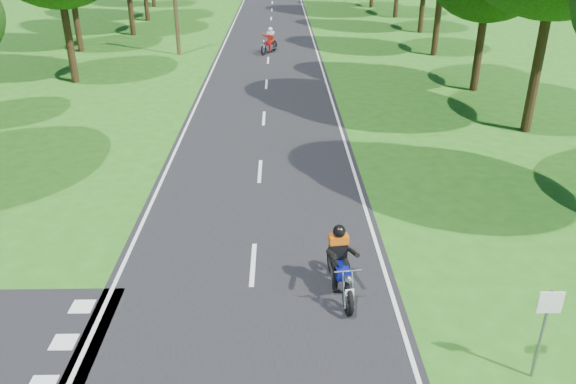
{
  "coord_description": "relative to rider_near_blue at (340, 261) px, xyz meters",
  "views": [
    {
      "loc": [
        0.69,
        -10.12,
        7.81
      ],
      "look_at": [
        0.92,
        4.0,
        1.1
      ],
      "focal_mm": 35.0,
      "sensor_mm": 36.0,
      "label": 1
    }
  ],
  "objects": [
    {
      "name": "ground",
      "position": [
        -2.07,
        -0.79,
        -0.85
      ],
      "size": [
        160.0,
        160.0,
        0.0
      ],
      "primitive_type": "plane",
      "color": "#235B14",
      "rests_on": "ground"
    },
    {
      "name": "main_road",
      "position": [
        -2.07,
        49.21,
        -0.84
      ],
      "size": [
        7.0,
        140.0,
        0.02
      ],
      "primitive_type": "cube",
      "color": "black",
      "rests_on": "ground"
    },
    {
      "name": "rider_near_blue",
      "position": [
        0.0,
        0.0,
        0.0
      ],
      "size": [
        0.92,
        2.06,
        1.66
      ],
      "primitive_type": null,
      "rotation": [
        0.0,
        0.0,
        0.13
      ],
      "color": "#0D1796",
      "rests_on": "main_road"
    },
    {
      "name": "rider_far_red",
      "position": [
        -2.03,
        27.57,
        0.0
      ],
      "size": [
        1.46,
        2.1,
        1.67
      ],
      "primitive_type": null,
      "rotation": [
        0.0,
        0.0,
        -0.44
      ],
      "color": "#A30C19",
      "rests_on": "main_road"
    },
    {
      "name": "road_sign",
      "position": [
        3.43,
        -2.8,
        0.49
      ],
      "size": [
        0.45,
        0.07,
        2.0
      ],
      "color": "slate",
      "rests_on": "ground"
    },
    {
      "name": "road_markings",
      "position": [
        -2.21,
        47.34,
        -0.83
      ],
      "size": [
        7.4,
        140.0,
        0.01
      ],
      "color": "silver",
      "rests_on": "main_road"
    }
  ]
}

